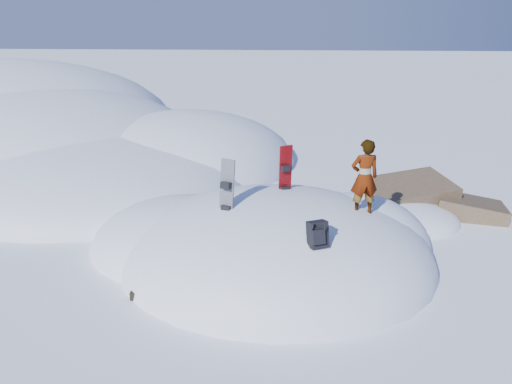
# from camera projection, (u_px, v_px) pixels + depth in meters

# --- Properties ---
(ground) EXTENTS (120.00, 120.00, 0.00)m
(ground) POSITION_uv_depth(u_px,v_px,m) (276.00, 260.00, 11.20)
(ground) COLOR white
(ground) RESTS_ON ground
(snow_mound) EXTENTS (8.00, 6.00, 3.00)m
(snow_mound) POSITION_uv_depth(u_px,v_px,m) (269.00, 255.00, 11.44)
(snow_mound) COLOR silver
(snow_mound) RESTS_ON ground
(snow_ridge) EXTENTS (21.50, 18.50, 6.40)m
(snow_ridge) POSITION_uv_depth(u_px,v_px,m) (34.00, 143.00, 21.00)
(snow_ridge) COLOR silver
(snow_ridge) RESTS_ON ground
(rock_outcrop) EXTENTS (4.68, 4.41, 1.68)m
(rock_outcrop) POSITION_uv_depth(u_px,v_px,m) (413.00, 212.00, 13.81)
(rock_outcrop) COLOR brown
(rock_outcrop) RESTS_ON ground
(snowboard_red) EXTENTS (0.31, 0.29, 1.69)m
(snowboard_red) POSITION_uv_depth(u_px,v_px,m) (285.00, 181.00, 11.34)
(snowboard_red) COLOR red
(snowboard_red) RESTS_ON snow_mound
(snowboard_dark) EXTENTS (0.40, 0.37, 1.70)m
(snowboard_dark) POSITION_uv_depth(u_px,v_px,m) (226.00, 199.00, 10.32)
(snowboard_dark) COLOR black
(snowboard_dark) RESTS_ON snow_mound
(backpack) EXTENTS (0.45, 0.50, 0.58)m
(backpack) POSITION_uv_depth(u_px,v_px,m) (318.00, 234.00, 9.14)
(backpack) COLOR black
(backpack) RESTS_ON snow_mound
(gear_pile) EXTENTS (0.75, 0.56, 0.20)m
(gear_pile) POSITION_uv_depth(u_px,v_px,m) (149.00, 291.00, 9.81)
(gear_pile) COLOR black
(gear_pile) RESTS_ON ground
(person) EXTENTS (0.66, 0.49, 1.63)m
(person) POSITION_uv_depth(u_px,v_px,m) (364.00, 177.00, 10.36)
(person) COLOR slate
(person) RESTS_ON snow_mound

